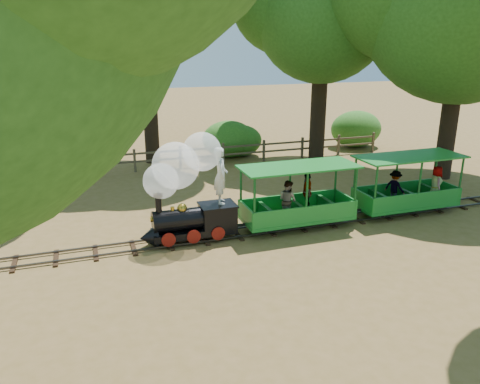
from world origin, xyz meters
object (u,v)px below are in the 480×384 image
object	(u,v)px
carriage_rear	(408,190)
fence	(202,154)
carriage_front	(297,202)
locomotive	(185,181)

from	to	relation	value
carriage_rear	fence	xyz separation A→B (m)	(-4.92, 8.03, -0.20)
fence	carriage_front	bearing A→B (deg)	-83.45
locomotive	fence	world-z (taller)	locomotive
carriage_front	fence	xyz separation A→B (m)	(-0.92, 7.99, -0.21)
locomotive	carriage_front	distance (m)	3.53
carriage_front	carriage_rear	xyz separation A→B (m)	(4.00, -0.04, -0.01)
locomotive	fence	xyz separation A→B (m)	(2.47, 7.93, -1.19)
locomotive	carriage_rear	xyz separation A→B (m)	(7.39, -0.10, -0.99)
fence	locomotive	bearing A→B (deg)	-107.33
locomotive	fence	distance (m)	8.39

